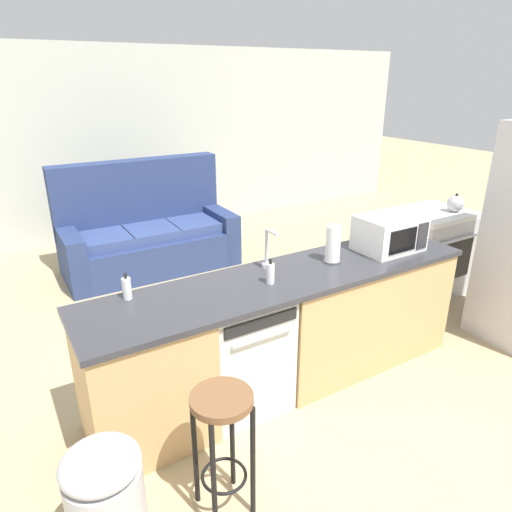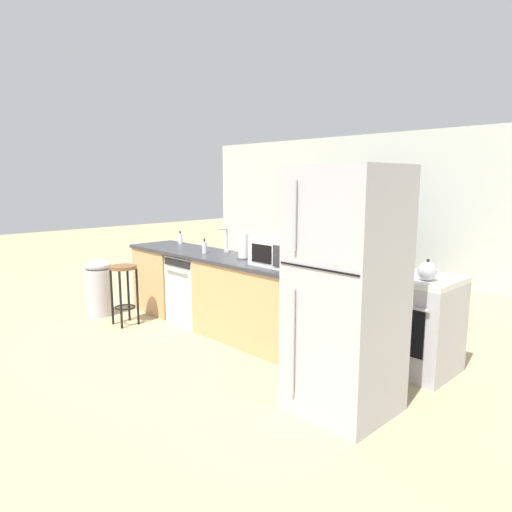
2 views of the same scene
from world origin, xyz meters
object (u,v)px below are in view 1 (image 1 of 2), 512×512
object	(u,v)px
microwave	(389,233)
soap_bottle	(270,273)
bar_stool	(223,429)
stove_range	(427,252)
paper_towel_roll	(333,244)
kettle	(456,204)
dish_soap_bottle	(127,288)
dishwasher	(239,350)
couch	(147,235)

from	to	relation	value
microwave	soap_bottle	xyz separation A→B (m)	(-1.15, -0.05, -0.07)
soap_bottle	bar_stool	world-z (taller)	soap_bottle
stove_range	microwave	xyz separation A→B (m)	(-1.23, -0.55, 0.59)
paper_towel_roll	kettle	distance (m)	1.98
microwave	dish_soap_bottle	xyz separation A→B (m)	(-2.04, 0.22, -0.07)
dishwasher	dish_soap_bottle	size ratio (longest dim) A/B	4.77
stove_range	bar_stool	world-z (taller)	stove_range
dishwasher	couch	distance (m)	2.81
microwave	paper_towel_roll	distance (m)	0.55
dish_soap_bottle	bar_stool	distance (m)	1.06
bar_stool	couch	distance (m)	3.61
soap_bottle	bar_stool	bearing A→B (deg)	-136.63
dishwasher	soap_bottle	distance (m)	0.60
paper_towel_roll	microwave	bearing A→B (deg)	-3.53
dishwasher	microwave	size ratio (longest dim) A/B	1.68
paper_towel_roll	dish_soap_bottle	xyz separation A→B (m)	(-1.49, 0.19, -0.07)
paper_towel_roll	bar_stool	xyz separation A→B (m)	(-1.33, -0.76, -0.50)
microwave	soap_bottle	bearing A→B (deg)	-177.74
paper_towel_roll	dish_soap_bottle	size ratio (longest dim) A/B	1.60
stove_range	dish_soap_bottle	bearing A→B (deg)	-174.32
dishwasher	microwave	world-z (taller)	microwave
stove_range	kettle	distance (m)	0.57
stove_range	kettle	bearing A→B (deg)	-36.68
paper_towel_roll	soap_bottle	distance (m)	0.61
bar_stool	dishwasher	bearing A→B (deg)	55.46
microwave	couch	distance (m)	3.07
soap_bottle	bar_stool	xyz separation A→B (m)	(-0.73, -0.69, -0.44)
stove_range	bar_stool	bearing A→B (deg)	-157.58
bar_stool	paper_towel_roll	bearing A→B (deg)	29.94
kettle	soap_bottle	bearing A→B (deg)	-169.55
dish_soap_bottle	kettle	xyz separation A→B (m)	(3.44, 0.20, 0.01)
stove_range	couch	size ratio (longest dim) A/B	0.45
microwave	dish_soap_bottle	bearing A→B (deg)	173.71
kettle	microwave	bearing A→B (deg)	-163.10
stove_range	bar_stool	size ratio (longest dim) A/B	1.22
dishwasher	couch	bearing A→B (deg)	84.35
soap_bottle	couch	xyz separation A→B (m)	(0.05, 2.84, -0.58)
stove_range	dishwasher	bearing A→B (deg)	-168.09
dishwasher	soap_bottle	xyz separation A→B (m)	(0.22, -0.05, 0.55)
couch	dishwasher	bearing A→B (deg)	-95.65
stove_range	couch	bearing A→B (deg)	135.98
paper_towel_roll	dishwasher	bearing A→B (deg)	-177.74
paper_towel_roll	bar_stool	distance (m)	1.61
bar_stool	dish_soap_bottle	bearing A→B (deg)	99.65
soap_bottle	dish_soap_bottle	bearing A→B (deg)	163.08
dishwasher	paper_towel_roll	world-z (taller)	paper_towel_roll
kettle	dishwasher	bearing A→B (deg)	-171.32
dish_soap_bottle	soap_bottle	bearing A→B (deg)	-16.92
couch	microwave	bearing A→B (deg)	-68.59
soap_bottle	kettle	world-z (taller)	kettle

